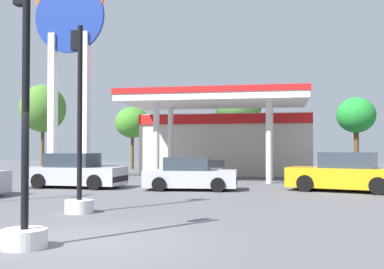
% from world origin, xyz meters
% --- Properties ---
extents(ground_plane, '(90.00, 90.00, 0.00)m').
position_xyz_m(ground_plane, '(0.00, 0.00, 0.00)').
color(ground_plane, '#56565B').
rests_on(ground_plane, ground).
extents(gas_station, '(10.83, 11.90, 4.83)m').
position_xyz_m(gas_station, '(0.12, 21.97, 2.30)').
color(gas_station, beige).
rests_on(gas_station, ground).
extents(station_pole_sign, '(4.36, 0.56, 13.12)m').
position_xyz_m(station_pole_sign, '(-8.74, 17.11, 8.43)').
color(station_pole_sign, white).
rests_on(station_pole_sign, ground).
extents(car_0, '(4.87, 3.07, 1.62)m').
position_xyz_m(car_0, '(6.26, 11.58, 0.73)').
color(car_0, black).
rests_on(car_0, ground).
extents(car_1, '(4.04, 2.04, 1.40)m').
position_xyz_m(car_1, '(-0.16, 10.92, 0.64)').
color(car_1, black).
rests_on(car_1, ground).
extents(car_3, '(4.43, 2.17, 1.55)m').
position_xyz_m(car_3, '(-5.48, 11.09, 0.70)').
color(car_3, black).
rests_on(car_3, ground).
extents(traffic_signal_0, '(0.79, 0.79, 5.28)m').
position_xyz_m(traffic_signal_0, '(-1.91, 3.67, 1.33)').
color(traffic_signal_0, silver).
rests_on(traffic_signal_0, ground).
extents(traffic_signal_1, '(0.82, 0.82, 5.21)m').
position_xyz_m(traffic_signal_1, '(-0.97, -0.73, 1.29)').
color(traffic_signal_1, silver).
rests_on(traffic_signal_1, ground).
extents(tree_0, '(3.91, 3.91, 7.19)m').
position_xyz_m(tree_0, '(-16.54, 28.22, 5.13)').
color(tree_0, brown).
rests_on(tree_0, ground).
extents(tree_1, '(2.85, 2.85, 5.10)m').
position_xyz_m(tree_1, '(-8.30, 27.74, 3.80)').
color(tree_1, brown).
rests_on(tree_1, ground).
extents(tree_2, '(3.74, 3.74, 6.65)m').
position_xyz_m(tree_2, '(0.36, 27.60, 5.08)').
color(tree_2, brown).
rests_on(tree_2, ground).
extents(tree_3, '(2.86, 2.86, 5.54)m').
position_xyz_m(tree_3, '(9.18, 27.82, 4.16)').
color(tree_3, brown).
rests_on(tree_3, ground).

